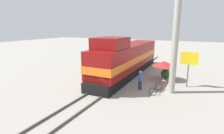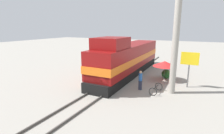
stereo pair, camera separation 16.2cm
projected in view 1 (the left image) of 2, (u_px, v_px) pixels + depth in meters
ground_plane at (120, 79)px, 19.61m from camera, size 120.00×120.00×0.00m
rail_near at (114, 78)px, 19.90m from camera, size 0.08×33.13×0.15m
rail_far at (126, 79)px, 19.28m from camera, size 0.08×33.13×0.15m
locomotive at (127, 59)px, 20.95m from camera, size 2.95×15.89×4.78m
utility_pole at (177, 24)px, 14.34m from camera, size 1.80×0.54×11.83m
vendor_umbrella at (164, 64)px, 18.94m from camera, size 2.53×2.53×2.14m
billboard_sign at (189, 61)px, 16.60m from camera, size 1.60×0.12×3.43m
shrub_cluster at (165, 74)px, 20.00m from camera, size 1.01×1.01×1.01m
person_bystander at (140, 79)px, 16.20m from camera, size 0.34×0.34×1.82m
bicycle at (156, 89)px, 15.56m from camera, size 0.87×1.68×0.71m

